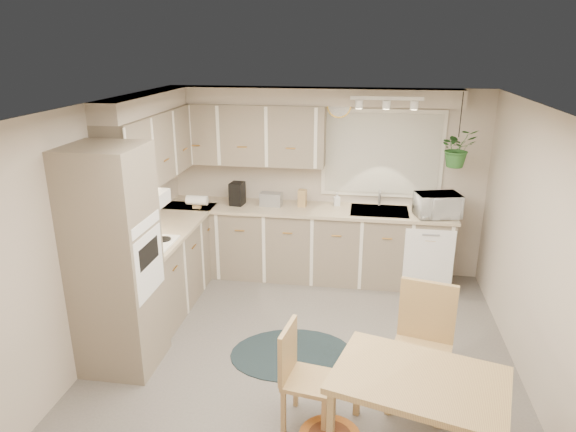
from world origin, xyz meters
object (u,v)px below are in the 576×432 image
object	(u,v)px
dining_table	(416,421)
braided_rug	(292,354)
chair_back	(421,351)
chair_left	(310,378)
microwave	(438,203)

from	to	relation	value
dining_table	braided_rug	size ratio (longest dim) A/B	0.96
dining_table	chair_back	world-z (taller)	chair_back
dining_table	chair_left	xyz separation A→B (m)	(-0.79, 0.30, 0.06)
microwave	chair_left	bearing A→B (deg)	-129.38
chair_left	chair_back	distance (m)	0.95
dining_table	braided_rug	bearing A→B (deg)	131.19
dining_table	chair_back	size ratio (longest dim) A/B	1.11
dining_table	braided_rug	distance (m)	1.66
chair_back	microwave	xyz separation A→B (m)	(0.35, 2.28, 0.59)
braided_rug	microwave	size ratio (longest dim) A/B	2.39
dining_table	microwave	bearing A→B (deg)	81.70
chair_back	microwave	distance (m)	2.38
dining_table	chair_back	distance (m)	0.67
braided_rug	microwave	world-z (taller)	microwave
chair_left	braided_rug	distance (m)	1.05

